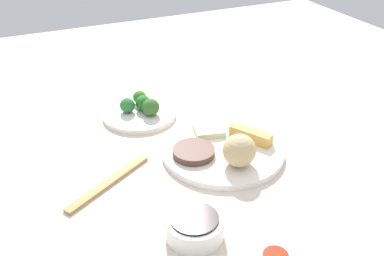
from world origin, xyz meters
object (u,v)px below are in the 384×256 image
object	(u,v)px
chopsticks_pair	(108,182)
broccoli_plate	(140,114)
main_plate	(223,150)
soy_sauce_bowl	(194,227)

from	to	relation	value
chopsticks_pair	broccoli_plate	bearing A→B (deg)	-31.37
main_plate	soy_sauce_bowl	distance (m)	0.28
main_plate	soy_sauce_bowl	world-z (taller)	soy_sauce_bowl
main_plate	soy_sauce_bowl	size ratio (longest dim) A/B	2.68
chopsticks_pair	soy_sauce_bowl	bearing A→B (deg)	-154.22
soy_sauce_bowl	main_plate	bearing A→B (deg)	-38.46
main_plate	broccoli_plate	world-z (taller)	main_plate
broccoli_plate	chopsticks_pair	xyz separation A→B (m)	(-0.25, 0.16, -0.00)
main_plate	chopsticks_pair	size ratio (longest dim) A/B	1.25
broccoli_plate	chopsticks_pair	bearing A→B (deg)	148.63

